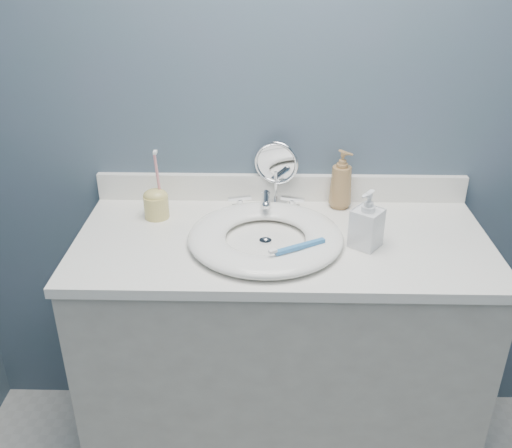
{
  "coord_description": "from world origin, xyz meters",
  "views": [
    {
      "loc": [
        -0.05,
        -0.5,
        1.69
      ],
      "look_at": [
        -0.08,
        0.94,
        0.94
      ],
      "focal_mm": 40.0,
      "sensor_mm": 36.0,
      "label": 1
    }
  ],
  "objects_px": {
    "soap_bottle_clear": "(367,219)",
    "toothbrush_holder": "(156,202)",
    "makeup_mirror": "(276,170)",
    "soap_bottle_amber": "(341,179)"
  },
  "relations": [
    {
      "from": "soap_bottle_amber",
      "to": "toothbrush_holder",
      "type": "bearing_deg",
      "value": 145.59
    },
    {
      "from": "soap_bottle_clear",
      "to": "toothbrush_holder",
      "type": "relative_size",
      "value": 0.76
    },
    {
      "from": "makeup_mirror",
      "to": "soap_bottle_amber",
      "type": "bearing_deg",
      "value": 7.27
    },
    {
      "from": "makeup_mirror",
      "to": "toothbrush_holder",
      "type": "distance_m",
      "value": 0.4
    },
    {
      "from": "soap_bottle_clear",
      "to": "toothbrush_holder",
      "type": "bearing_deg",
      "value": -157.9
    },
    {
      "from": "soap_bottle_clear",
      "to": "toothbrush_holder",
      "type": "height_order",
      "value": "toothbrush_holder"
    },
    {
      "from": "soap_bottle_amber",
      "to": "makeup_mirror",
      "type": "bearing_deg",
      "value": 130.44
    },
    {
      "from": "makeup_mirror",
      "to": "soap_bottle_clear",
      "type": "height_order",
      "value": "makeup_mirror"
    },
    {
      "from": "makeup_mirror",
      "to": "soap_bottle_clear",
      "type": "bearing_deg",
      "value": -34.35
    },
    {
      "from": "soap_bottle_clear",
      "to": "soap_bottle_amber",
      "type": "bearing_deg",
      "value": 137.0
    }
  ]
}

